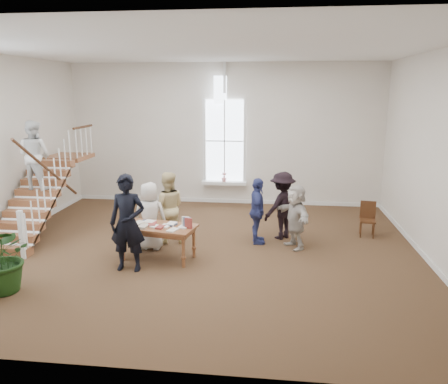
# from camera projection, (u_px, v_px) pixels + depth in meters

# --- Properties ---
(ground) EXTENTS (10.00, 10.00, 0.00)m
(ground) POSITION_uv_depth(u_px,v_px,m) (203.00, 250.00, 10.18)
(ground) COLOR #47301B
(ground) RESTS_ON ground
(room_shell) EXTENTS (10.49, 10.00, 10.00)m
(room_shell) POSITION_uv_depth(u_px,v_px,m) (224.00, 191.00, 14.34)
(room_shell) COLOR beige
(room_shell) RESTS_ON ground
(staircase) EXTENTS (1.10, 4.10, 2.92)m
(staircase) POSITION_uv_depth(u_px,v_px,m) (37.00, 172.00, 11.03)
(staircase) COLOR brown
(staircase) RESTS_ON ground
(library_table) EXTENTS (1.75, 1.10, 0.82)m
(library_table) POSITION_uv_depth(u_px,v_px,m) (157.00, 229.00, 9.53)
(library_table) COLOR brown
(library_table) RESTS_ON ground
(police_officer) EXTENTS (0.74, 0.49, 2.02)m
(police_officer) POSITION_uv_depth(u_px,v_px,m) (128.00, 223.00, 8.88)
(police_officer) COLOR black
(police_officer) RESTS_ON ground
(elderly_woman) EXTENTS (0.78, 0.51, 1.59)m
(elderly_woman) POSITION_uv_depth(u_px,v_px,m) (150.00, 216.00, 10.12)
(elderly_woman) COLOR silver
(elderly_woman) RESTS_ON ground
(person_yellow) EXTENTS (0.97, 0.82, 1.75)m
(person_yellow) POSITION_uv_depth(u_px,v_px,m) (168.00, 208.00, 10.56)
(person_yellow) COLOR #DBC589
(person_yellow) RESTS_ON ground
(woman_cluster_a) EXTENTS (0.49, 0.98, 1.62)m
(woman_cluster_a) POSITION_uv_depth(u_px,v_px,m) (257.00, 211.00, 10.49)
(woman_cluster_a) COLOR navy
(woman_cluster_a) RESTS_ON ground
(woman_cluster_b) EXTENTS (1.22, 1.22, 1.70)m
(woman_cluster_b) POSITION_uv_depth(u_px,v_px,m) (282.00, 205.00, 10.85)
(woman_cluster_b) COLOR black
(woman_cluster_b) RESTS_ON ground
(woman_cluster_c) EXTENTS (1.04, 1.46, 1.52)m
(woman_cluster_c) POSITION_uv_depth(u_px,v_px,m) (295.00, 217.00, 10.20)
(woman_cluster_c) COLOR beige
(woman_cluster_c) RESTS_ON ground
(floor_plant) EXTENTS (1.28, 1.13, 1.32)m
(floor_plant) POSITION_uv_depth(u_px,v_px,m) (4.00, 258.00, 7.96)
(floor_plant) COLOR #173611
(floor_plant) RESTS_ON ground
(side_chair) EXTENTS (0.44, 0.44, 0.89)m
(side_chair) POSITION_uv_depth(u_px,v_px,m) (368.00, 217.00, 11.12)
(side_chair) COLOR #3B1F10
(side_chair) RESTS_ON ground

